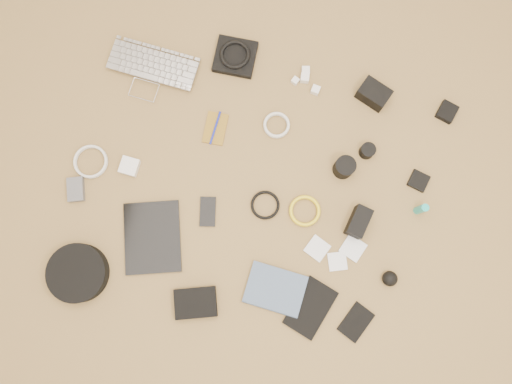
% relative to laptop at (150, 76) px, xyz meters
% --- Properties ---
extents(room_shell, '(4.04, 4.04, 2.58)m').
position_rel_laptop_xyz_m(room_shell, '(0.50, -0.35, 1.24)').
color(room_shell, olive).
rests_on(room_shell, ground).
extents(laptop, '(0.37, 0.27, 0.03)m').
position_rel_laptop_xyz_m(laptop, '(0.00, 0.00, 0.00)').
color(laptop, '#B4B5B9').
rests_on(laptop, ground).
extents(headphone_pouch, '(0.16, 0.15, 0.03)m').
position_rel_laptop_xyz_m(headphone_pouch, '(0.31, 0.15, 0.00)').
color(headphone_pouch, black).
rests_on(headphone_pouch, ground).
extents(headphones, '(0.13, 0.13, 0.02)m').
position_rel_laptop_xyz_m(headphones, '(0.31, 0.15, 0.02)').
color(headphones, black).
rests_on(headphones, headphone_pouch).
extents(charger_a, '(0.03, 0.03, 0.02)m').
position_rel_laptop_xyz_m(charger_a, '(0.57, 0.11, -0.00)').
color(charger_a, white).
rests_on(charger_a, ground).
extents(charger_b, '(0.04, 0.04, 0.03)m').
position_rel_laptop_xyz_m(charger_b, '(0.60, 0.13, 0.00)').
color(charger_b, white).
rests_on(charger_b, ground).
extents(charger_c, '(0.04, 0.04, 0.03)m').
position_rel_laptop_xyz_m(charger_c, '(0.60, 0.16, 0.00)').
color(charger_c, white).
rests_on(charger_c, ground).
extents(charger_d, '(0.04, 0.04, 0.03)m').
position_rel_laptop_xyz_m(charger_d, '(0.65, 0.09, 0.00)').
color(charger_d, white).
rests_on(charger_d, ground).
extents(dslr_camera, '(0.14, 0.12, 0.07)m').
position_rel_laptop_xyz_m(dslr_camera, '(0.88, 0.11, 0.02)').
color(dslr_camera, black).
rests_on(dslr_camera, ground).
extents(lens_pouch, '(0.08, 0.09, 0.03)m').
position_rel_laptop_xyz_m(lens_pouch, '(1.17, 0.11, -0.00)').
color(lens_pouch, black).
rests_on(lens_pouch, ground).
extents(notebook_olive, '(0.09, 0.13, 0.01)m').
position_rel_laptop_xyz_m(notebook_olive, '(0.30, -0.15, -0.01)').
color(notebook_olive, olive).
rests_on(notebook_olive, ground).
extents(pen_blue, '(0.02, 0.14, 0.01)m').
position_rel_laptop_xyz_m(pen_blue, '(0.30, -0.15, -0.00)').
color(pen_blue, '#151FAB').
rests_on(pen_blue, notebook_olive).
extents(cable_white_a, '(0.11, 0.11, 0.01)m').
position_rel_laptop_xyz_m(cable_white_a, '(0.53, -0.08, -0.01)').
color(cable_white_a, silver).
rests_on(cable_white_a, ground).
extents(lens_a, '(0.08, 0.08, 0.08)m').
position_rel_laptop_xyz_m(lens_a, '(0.82, -0.20, 0.03)').
color(lens_a, black).
rests_on(lens_a, ground).
extents(lens_b, '(0.07, 0.07, 0.05)m').
position_rel_laptop_xyz_m(lens_b, '(0.90, -0.11, 0.01)').
color(lens_b, black).
rests_on(lens_b, ground).
extents(card_reader, '(0.08, 0.08, 0.02)m').
position_rel_laptop_xyz_m(card_reader, '(1.11, -0.18, -0.01)').
color(card_reader, black).
rests_on(card_reader, ground).
extents(power_brick, '(0.07, 0.07, 0.03)m').
position_rel_laptop_xyz_m(power_brick, '(0.02, -0.37, 0.00)').
color(power_brick, white).
rests_on(power_brick, ground).
extents(cable_white_b, '(0.16, 0.16, 0.01)m').
position_rel_laptop_xyz_m(cable_white_b, '(-0.14, -0.38, -0.01)').
color(cable_white_b, silver).
rests_on(cable_white_b, ground).
extents(cable_black, '(0.12, 0.12, 0.01)m').
position_rel_laptop_xyz_m(cable_black, '(0.56, -0.40, -0.01)').
color(cable_black, black).
rests_on(cable_black, ground).
extents(cable_yellow, '(0.15, 0.15, 0.01)m').
position_rel_laptop_xyz_m(cable_yellow, '(0.71, -0.39, -0.01)').
color(cable_yellow, yellow).
rests_on(cable_yellow, ground).
extents(flash, '(0.08, 0.12, 0.08)m').
position_rel_laptop_xyz_m(flash, '(0.91, -0.39, 0.03)').
color(flash, black).
rests_on(flash, ground).
extents(lens_cleaner, '(0.03, 0.03, 0.10)m').
position_rel_laptop_xyz_m(lens_cleaner, '(1.13, -0.29, 0.04)').
color(lens_cleaner, '#1AACA8').
rests_on(lens_cleaner, ground).
extents(battery_charger, '(0.09, 0.11, 0.03)m').
position_rel_laptop_xyz_m(battery_charger, '(-0.16, -0.50, -0.00)').
color(battery_charger, '#535358').
rests_on(battery_charger, ground).
extents(tablet, '(0.28, 0.32, 0.01)m').
position_rel_laptop_xyz_m(tablet, '(0.17, -0.61, -0.01)').
color(tablet, black).
rests_on(tablet, ground).
extents(phone, '(0.08, 0.12, 0.01)m').
position_rel_laptop_xyz_m(phone, '(0.35, -0.47, -0.01)').
color(phone, black).
rests_on(phone, ground).
extents(filter_case_left, '(0.10, 0.10, 0.01)m').
position_rel_laptop_xyz_m(filter_case_left, '(0.79, -0.52, -0.01)').
color(filter_case_left, silver).
rests_on(filter_case_left, ground).
extents(filter_case_mid, '(0.09, 0.09, 0.01)m').
position_rel_laptop_xyz_m(filter_case_mid, '(0.87, -0.55, -0.01)').
color(filter_case_mid, silver).
rests_on(filter_case_mid, ground).
extents(filter_case_right, '(0.10, 0.10, 0.01)m').
position_rel_laptop_xyz_m(filter_case_right, '(0.92, -0.49, -0.01)').
color(filter_case_right, silver).
rests_on(filter_case_right, ground).
extents(air_blower, '(0.06, 0.06, 0.06)m').
position_rel_laptop_xyz_m(air_blower, '(1.07, -0.57, 0.01)').
color(air_blower, black).
rests_on(air_blower, ground).
extents(headphone_case, '(0.24, 0.24, 0.06)m').
position_rel_laptop_xyz_m(headphone_case, '(-0.06, -0.80, 0.02)').
color(headphone_case, black).
rests_on(headphone_case, ground).
extents(drive_case, '(0.18, 0.15, 0.04)m').
position_rel_laptop_xyz_m(drive_case, '(0.39, -0.81, 0.01)').
color(drive_case, black).
rests_on(drive_case, ground).
extents(paperback, '(0.22, 0.17, 0.02)m').
position_rel_laptop_xyz_m(paperback, '(0.66, -0.78, -0.00)').
color(paperback, '#465A77').
rests_on(paperback, ground).
extents(notebook_black_a, '(0.18, 0.23, 0.01)m').
position_rel_laptop_xyz_m(notebook_black_a, '(0.81, -0.74, -0.01)').
color(notebook_black_a, black).
rests_on(notebook_black_a, ground).
extents(notebook_black_b, '(0.13, 0.15, 0.01)m').
position_rel_laptop_xyz_m(notebook_black_b, '(0.98, -0.75, -0.01)').
color(notebook_black_b, black).
rests_on(notebook_black_b, ground).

